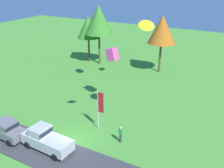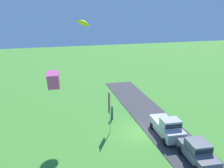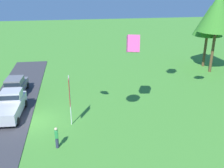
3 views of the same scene
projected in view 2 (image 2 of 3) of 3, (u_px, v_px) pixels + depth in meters
The scene contains 8 objects.
ground_plane at pixel (142, 133), 27.42m from camera, with size 120.00×120.00×0.00m, color #478E33.
pavement_strip at pixel (164, 130), 28.04m from camera, with size 36.00×4.40×0.06m, color #38383D.
car_sedan_near_entrance at pixel (198, 151), 22.07m from camera, with size 4.51×2.18×1.84m.
car_pickup_far_end at pixel (167, 127), 26.27m from camera, with size 5.08×2.21×2.14m.
person_on_lawn at pixel (112, 112), 30.48m from camera, with size 0.36×0.24×1.71m.
flag_banner at pixel (109, 106), 26.92m from camera, with size 0.71×0.08×4.48m.
kite_delta_topmost at pixel (84, 22), 27.69m from camera, with size 1.44×1.44×0.34m, color yellow.
kite_box_trailing_tail at pixel (53, 80), 23.04m from camera, with size 1.01×1.01×1.41m, color #EA4C9E.
Camera 2 is at (-23.11, 9.25, 12.97)m, focal length 42.00 mm.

